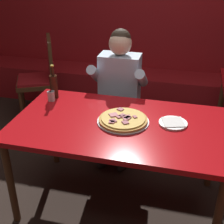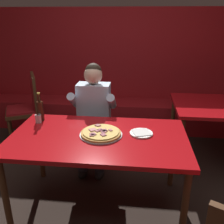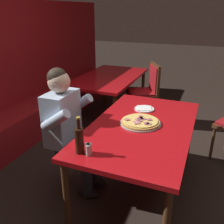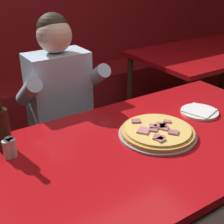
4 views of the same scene
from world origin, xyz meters
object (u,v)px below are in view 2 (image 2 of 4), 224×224
object	(u,v)px
diner_seated_blue_shirt	(93,114)
dining_chair_near_left	(27,104)
plate_white_paper	(141,133)
shaker_parmesan	(39,119)
beer_bottle	(40,110)
shaker_red_pepper_flakes	(40,119)
pizza	(101,133)
shaker_black_pepper	(37,119)
main_dining_table	(98,143)

from	to	relation	value
diner_seated_blue_shirt	dining_chair_near_left	size ratio (longest dim) A/B	1.26
plate_white_paper	shaker_parmesan	world-z (taller)	shaker_parmesan
beer_bottle	shaker_red_pepper_flakes	size ratio (longest dim) A/B	3.40
shaker_red_pepper_flakes	dining_chair_near_left	bearing A→B (deg)	120.83
plate_white_paper	dining_chair_near_left	world-z (taller)	dining_chair_near_left
pizza	shaker_parmesan	distance (m)	0.69
shaker_black_pepper	pizza	bearing A→B (deg)	-16.83
pizza	shaker_red_pepper_flakes	xyz separation A→B (m)	(-0.66, 0.22, 0.02)
shaker_red_pepper_flakes	dining_chair_near_left	world-z (taller)	dining_chair_near_left
main_dining_table	pizza	xyz separation A→B (m)	(0.02, 0.02, 0.09)
plate_white_paper	beer_bottle	world-z (taller)	beer_bottle
pizza	beer_bottle	bearing A→B (deg)	157.14
pizza	shaker_black_pepper	bearing A→B (deg)	163.17
pizza	beer_bottle	size ratio (longest dim) A/B	1.32
shaker_black_pepper	beer_bottle	bearing A→B (deg)	81.64
main_dining_table	beer_bottle	xyz separation A→B (m)	(-0.64, 0.30, 0.18)
beer_bottle	shaker_parmesan	bearing A→B (deg)	-81.50
pizza	dining_chair_near_left	bearing A→B (deg)	135.70
pizza	plate_white_paper	distance (m)	0.37
pizza	plate_white_paper	size ratio (longest dim) A/B	1.84
plate_white_paper	shaker_black_pepper	world-z (taller)	shaker_black_pepper
dining_chair_near_left	main_dining_table	bearing A→B (deg)	-45.28
shaker_red_pepper_flakes	diner_seated_blue_shirt	xyz separation A→B (m)	(0.46, 0.43, -0.10)
plate_white_paper	shaker_parmesan	xyz separation A→B (m)	(-1.02, 0.15, 0.03)
shaker_red_pepper_flakes	shaker_black_pepper	bearing A→B (deg)	-135.66
plate_white_paper	beer_bottle	distance (m)	1.06
shaker_black_pepper	shaker_red_pepper_flakes	size ratio (longest dim) A/B	1.00
shaker_black_pepper	shaker_red_pepper_flakes	world-z (taller)	same
beer_bottle	shaker_red_pepper_flakes	world-z (taller)	beer_bottle
main_dining_table	shaker_parmesan	xyz separation A→B (m)	(-0.63, 0.23, 0.11)
main_dining_table	pizza	bearing A→B (deg)	44.13
diner_seated_blue_shirt	dining_chair_near_left	distance (m)	1.22
pizza	plate_white_paper	world-z (taller)	pizza
beer_bottle	dining_chair_near_left	world-z (taller)	beer_bottle
shaker_parmesan	shaker_red_pepper_flakes	size ratio (longest dim) A/B	1.00
plate_white_paper	shaker_red_pepper_flakes	xyz separation A→B (m)	(-1.02, 0.16, 0.03)
diner_seated_blue_shirt	dining_chair_near_left	world-z (taller)	diner_seated_blue_shirt
shaker_red_pepper_flakes	shaker_parmesan	bearing A→B (deg)	-76.33
shaker_parmesan	dining_chair_near_left	world-z (taller)	dining_chair_near_left
pizza	shaker_red_pepper_flakes	bearing A→B (deg)	161.33
main_dining_table	shaker_red_pepper_flakes	size ratio (longest dim) A/B	18.49
main_dining_table	plate_white_paper	world-z (taller)	plate_white_paper
plate_white_paper	dining_chair_near_left	bearing A→B (deg)	144.22
beer_bottle	dining_chair_near_left	xyz separation A→B (m)	(-0.59, 0.95, -0.29)
diner_seated_blue_shirt	dining_chair_near_left	bearing A→B (deg)	151.70
shaker_red_pepper_flakes	dining_chair_near_left	size ratio (longest dim) A/B	0.09
shaker_black_pepper	shaker_red_pepper_flakes	distance (m)	0.03
shaker_red_pepper_flakes	diner_seated_blue_shirt	distance (m)	0.64
beer_bottle	diner_seated_blue_shirt	xyz separation A→B (m)	(0.47, 0.37, -0.17)
pizza	shaker_red_pepper_flakes	distance (m)	0.69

